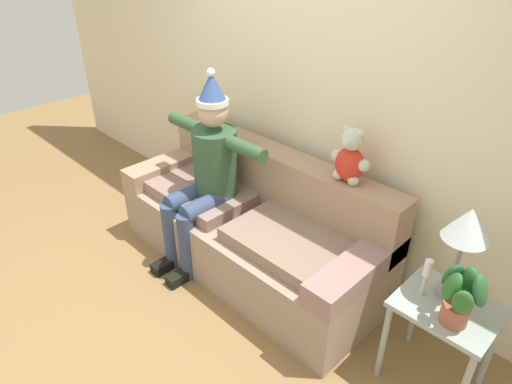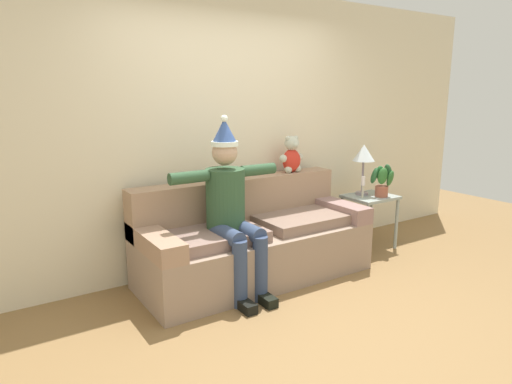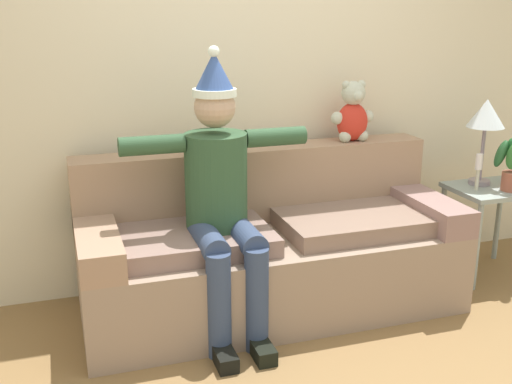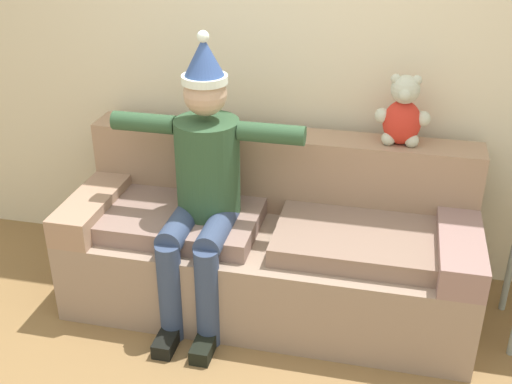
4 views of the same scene
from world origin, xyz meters
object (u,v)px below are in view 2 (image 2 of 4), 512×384
person_seated (231,205)px  side_table (370,205)px  couch (253,241)px  table_lamp (364,155)px  candle_tall (363,184)px  potted_plant (383,180)px  teddy_bear (292,156)px

person_seated → side_table: size_ratio=2.55×
couch → table_lamp: size_ratio=3.90×
person_seated → candle_tall: person_seated is taller
person_seated → candle_tall: 1.73m
couch → person_seated: bearing=-152.9°
table_lamp → potted_plant: size_ratio=1.53×
couch → side_table: couch is taller
person_seated → table_lamp: person_seated is taller
couch → potted_plant: bearing=-4.6°
candle_tall → table_lamp: bearing=46.6°
couch → teddy_bear: teddy_bear is taller
candle_tall → potted_plant: bearing=-21.1°
side_table → table_lamp: size_ratio=1.08×
potted_plant → candle_tall: (-0.21, 0.08, -0.03)m
person_seated → teddy_bear: 1.10m
table_lamp → candle_tall: size_ratio=2.38×
couch → candle_tall: size_ratio=9.27×
side_table → candle_tall: size_ratio=2.56×
potted_plant → candle_tall: size_ratio=1.55×
teddy_bear → potted_plant: (0.96, -0.38, -0.29)m
teddy_bear → side_table: teddy_bear is taller
person_seated → candle_tall: bearing=4.1°
couch → candle_tall: 1.45m
potted_plant → person_seated: bearing=-178.8°
couch → side_table: 1.54m
potted_plant → candle_tall: 0.23m
teddy_bear → table_lamp: 0.87m
potted_plant → side_table: bearing=123.0°
person_seated → candle_tall: (1.72, 0.12, -0.03)m
potted_plant → candle_tall: potted_plant is taller
teddy_bear → candle_tall: bearing=-21.9°
side_table → person_seated: bearing=-175.6°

